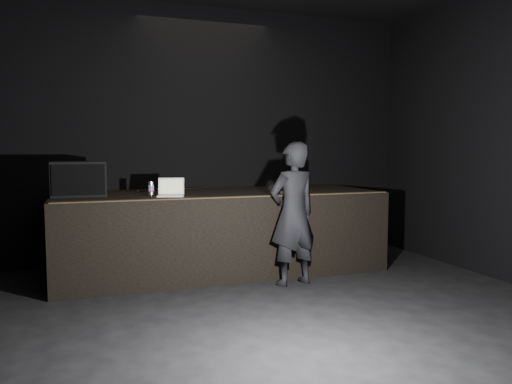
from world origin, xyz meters
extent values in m
plane|color=black|center=(0.00, 0.00, 0.00)|extent=(7.00, 7.00, 0.00)
cube|color=black|center=(0.00, 3.50, 1.75)|extent=(6.00, 0.10, 3.50)
cube|color=black|center=(0.00, 2.73, 0.50)|extent=(4.00, 1.50, 1.00)
cube|color=brown|center=(0.00, 2.02, 1.01)|extent=(3.92, 0.10, 0.01)
cube|color=black|center=(-1.67, 2.73, 1.20)|extent=(0.61, 0.44, 0.40)
cube|color=black|center=(-1.68, 2.51, 1.20)|extent=(0.56, 0.03, 0.34)
cylinder|color=black|center=(-0.50, 3.24, 1.01)|extent=(0.97, 0.22, 0.02)
cube|color=white|center=(-0.68, 2.35, 1.01)|extent=(0.34, 0.27, 0.01)
cube|color=silver|center=(-0.68, 2.35, 1.02)|extent=(0.27, 0.18, 0.00)
cube|color=white|center=(-0.65, 2.48, 1.11)|extent=(0.30, 0.13, 0.19)
cube|color=#CB793B|center=(-0.65, 2.47, 1.11)|extent=(0.27, 0.10, 0.15)
cylinder|color=silver|center=(-0.87, 2.56, 1.08)|extent=(0.07, 0.07, 0.16)
cylinder|color=navy|center=(-0.87, 2.56, 1.09)|extent=(0.07, 0.07, 0.07)
cylinder|color=#AE1014|center=(-0.87, 2.56, 1.05)|extent=(0.07, 0.07, 0.01)
cylinder|color=white|center=(0.76, 2.89, 1.06)|extent=(0.09, 0.09, 0.11)
cube|color=white|center=(0.69, 2.19, 1.01)|extent=(0.08, 0.16, 0.03)
imported|color=black|center=(0.61, 1.78, 0.81)|extent=(0.66, 0.50, 1.63)
camera|label=1|loc=(-1.63, -3.36, 1.55)|focal=35.00mm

